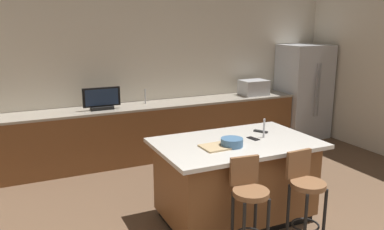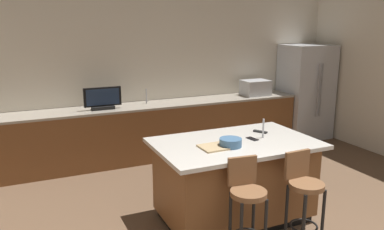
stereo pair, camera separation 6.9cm
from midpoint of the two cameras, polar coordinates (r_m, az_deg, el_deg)
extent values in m
cube|color=beige|center=(6.70, -6.02, 7.02)|extent=(7.32, 0.12, 2.94)
cube|color=brown|center=(6.52, -5.26, -2.41)|extent=(5.02, 0.60, 0.87)
cube|color=#9E9384|center=(6.41, -5.35, 1.50)|extent=(5.04, 0.62, 0.04)
cube|color=black|center=(4.68, 5.75, -14.19)|extent=(1.54, 0.88, 0.09)
cube|color=brown|center=(4.50, 5.88, -9.21)|extent=(1.62, 0.96, 0.79)
cube|color=beige|center=(4.35, 6.01, -4.12)|extent=(1.78, 1.12, 0.04)
cube|color=#B7BABF|center=(7.86, 15.66, 3.30)|extent=(0.89, 0.71, 1.79)
cylinder|color=gray|center=(7.54, 17.37, 3.46)|extent=(0.02, 0.02, 0.99)
cylinder|color=gray|center=(7.59, 17.82, 3.50)|extent=(0.02, 0.02, 0.99)
cube|color=#B7BABF|center=(7.21, 8.71, 3.98)|extent=(0.48, 0.36, 0.27)
cube|color=black|center=(6.12, -13.29, 1.02)|extent=(0.34, 0.16, 0.05)
cube|color=black|center=(6.08, -13.38, 2.58)|extent=(0.57, 0.05, 0.29)
cube|color=#1E2D47|center=(6.05, -13.32, 2.53)|extent=(0.50, 0.01, 0.25)
cylinder|color=#B2B2B7|center=(6.42, -7.14, 2.73)|extent=(0.02, 0.02, 0.24)
cylinder|color=#B2B2B7|center=(4.51, 10.02, -1.89)|extent=(0.02, 0.02, 0.22)
cylinder|color=brown|center=(3.70, 8.05, -11.19)|extent=(0.34, 0.34, 0.05)
cube|color=brown|center=(3.76, 7.10, -8.02)|extent=(0.29, 0.07, 0.28)
cylinder|color=black|center=(3.91, 5.38, -15.46)|extent=(0.03, 0.03, 0.65)
cylinder|color=black|center=(4.01, 8.69, -14.81)|extent=(0.03, 0.03, 0.65)
cylinder|color=brown|center=(4.00, 16.11, -9.73)|extent=(0.34, 0.34, 0.05)
cube|color=brown|center=(4.04, 14.80, -6.88)|extent=(0.29, 0.05, 0.28)
cylinder|color=black|center=(3.99, 15.68, -15.31)|extent=(0.03, 0.03, 0.65)
cylinder|color=black|center=(4.15, 18.25, -14.35)|extent=(0.03, 0.03, 0.65)
cylinder|color=black|center=(4.15, 13.33, -13.99)|extent=(0.03, 0.03, 0.65)
cylinder|color=black|center=(4.30, 15.88, -13.14)|extent=(0.03, 0.03, 0.65)
torus|color=black|center=(4.18, 15.71, -15.16)|extent=(0.28, 0.28, 0.02)
cylinder|color=#3F668C|center=(4.16, 5.36, -4.00)|extent=(0.24, 0.24, 0.09)
cube|color=black|center=(4.46, 8.47, -3.41)|extent=(0.09, 0.16, 0.01)
cube|color=black|center=(4.74, 9.57, -2.37)|extent=(0.13, 0.17, 0.02)
cube|color=tan|center=(4.13, 3.43, -4.61)|extent=(0.37, 0.28, 0.02)
camera|label=1|loc=(0.03, -90.38, -0.09)|focal=36.58mm
camera|label=2|loc=(0.03, 89.62, 0.09)|focal=36.58mm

